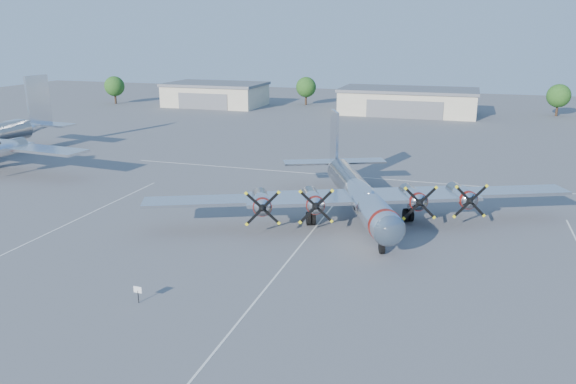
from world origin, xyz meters
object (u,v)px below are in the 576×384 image
(hangar_center, at_px, (408,101))
(tree_far_west, at_px, (114,86))
(tree_east, at_px, (559,96))
(tree_west, at_px, (306,87))
(hangar_west, at_px, (216,94))
(info_placard, at_px, (138,291))
(main_bomber_b29, at_px, (356,217))

(hangar_center, bearing_deg, tree_far_west, -176.76)
(hangar_center, relative_size, tree_far_west, 4.31)
(tree_east, bearing_deg, tree_west, 177.92)
(hangar_west, distance_m, tree_east, 75.26)
(hangar_center, height_order, tree_far_west, tree_far_west)
(hangar_west, relative_size, tree_east, 3.40)
(tree_west, xyz_separation_m, tree_east, (55.00, -2.00, 0.00))
(info_placard, bearing_deg, hangar_west, 113.64)
(tree_east, relative_size, main_bomber_b29, 0.17)
(hangar_west, relative_size, main_bomber_b29, 0.58)
(hangar_west, relative_size, tree_far_west, 3.40)
(tree_west, xyz_separation_m, info_placard, (17.79, -101.87, -3.41))
(tree_west, bearing_deg, main_bomber_b29, -70.81)
(hangar_west, distance_m, main_bomber_b29, 86.69)
(tree_east, bearing_deg, tree_far_west, -174.29)
(hangar_west, relative_size, hangar_center, 0.79)
(hangar_center, xyz_separation_m, info_placard, (-7.21, -93.84, -1.90))
(tree_far_west, relative_size, tree_west, 1.00)
(hangar_west, height_order, tree_far_west, tree_far_west)
(main_bomber_b29, height_order, info_placard, main_bomber_b29)
(tree_west, relative_size, info_placard, 5.76)
(tree_east, xyz_separation_m, info_placard, (-37.21, -99.87, -3.41))
(info_placard, bearing_deg, tree_west, 101.61)
(hangar_west, bearing_deg, info_placard, -68.06)
(tree_far_west, height_order, main_bomber_b29, tree_far_west)
(hangar_center, height_order, main_bomber_b29, hangar_center)
(main_bomber_b29, bearing_deg, info_placard, -139.15)
(tree_west, distance_m, tree_east, 55.04)
(tree_far_west, distance_m, tree_west, 46.57)
(hangar_center, distance_m, tree_west, 26.30)
(hangar_center, xyz_separation_m, tree_west, (-25.00, 8.04, 1.51))
(tree_far_west, distance_m, info_placard, 109.69)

